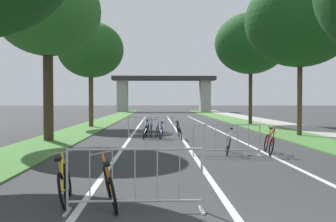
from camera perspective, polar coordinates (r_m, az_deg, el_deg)
grass_verge_left at (r=32.76m, az=-9.95°, el=-1.61°), size 2.54×71.90×0.05m
grass_verge_right at (r=33.20m, az=10.65°, el=-1.57°), size 2.54×71.90×0.05m
sidewalk_path_right at (r=33.82m, az=14.72°, el=-1.51°), size 2.37×71.90×0.08m
lane_stripe_center at (r=23.86m, az=1.21°, el=-2.81°), size 0.14×41.60×0.01m
lane_stripe_right_lane at (r=24.13m, az=7.27°, el=-2.77°), size 0.14×41.60×0.01m
lane_stripe_left_lane at (r=23.86m, az=-4.91°, el=-2.81°), size 0.14×41.60×0.01m
overpass_bridge at (r=62.44m, az=-0.64°, el=3.68°), size 17.33×3.83×5.99m
tree_left_oak_mid at (r=17.84m, az=-18.14°, el=14.45°), size 4.73×4.73×7.86m
tree_left_pine_far at (r=26.31m, az=-11.87°, el=9.25°), size 4.54×4.54×7.30m
tree_right_cypress_far at (r=20.65m, az=19.81°, el=13.06°), size 5.65×5.65×8.38m
tree_right_oak_near at (r=29.55m, az=12.68°, el=10.14°), size 5.53×5.53×8.61m
crowd_barrier_nearest at (r=6.14m, az=-5.14°, el=-10.65°), size 2.26×0.46×1.05m
crowd_barrier_second at (r=12.39m, az=9.05°, el=-4.48°), size 2.27×0.54×1.05m
crowd_barrier_third at (r=18.27m, az=-2.68°, el=-2.52°), size 2.26×0.47×1.05m
bicycle_orange_0 at (r=6.59m, az=-9.05°, el=-11.34°), size 0.69×1.70×0.91m
bicycle_white_1 at (r=12.92m, az=9.34°, el=-4.97°), size 0.51×1.62×0.88m
bicycle_blue_2 at (r=17.87m, az=-1.36°, el=-3.15°), size 0.54×1.69×0.90m
bicycle_silver_3 at (r=18.69m, az=-2.66°, el=-2.86°), size 0.51×1.68×0.97m
bicycle_red_4 at (r=13.14m, az=15.37°, el=-4.85°), size 0.50×1.71×1.00m
bicycle_teal_5 at (r=17.90m, az=-3.39°, el=-3.06°), size 0.52×1.69×0.96m
bicycle_black_6 at (r=17.74m, az=1.73°, el=-3.15°), size 0.47×1.73×0.97m
bicycle_yellow_7 at (r=6.91m, az=-15.70°, el=-10.70°), size 0.59×1.61×0.90m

